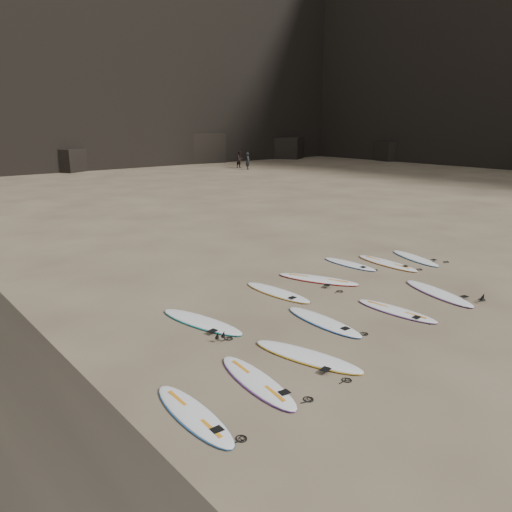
# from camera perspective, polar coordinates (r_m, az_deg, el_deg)

# --- Properties ---
(ground) EXTENTS (240.00, 240.00, 0.00)m
(ground) POSITION_cam_1_polar(r_m,az_deg,el_deg) (13.86, 12.03, -6.98)
(ground) COLOR #897559
(ground) RESTS_ON ground
(surfboard_0) EXTENTS (0.94, 2.65, 0.09)m
(surfboard_0) POSITION_cam_1_polar(r_m,az_deg,el_deg) (10.44, 0.12, -14.10)
(surfboard_0) COLOR white
(surfboard_0) RESTS_ON ground
(surfboard_1) EXTENTS (1.34, 2.81, 0.10)m
(surfboard_1) POSITION_cam_1_polar(r_m,az_deg,el_deg) (11.48, 5.87, -11.29)
(surfboard_1) COLOR white
(surfboard_1) RESTS_ON ground
(surfboard_2) EXTENTS (0.70, 2.61, 0.09)m
(surfboard_2) POSITION_cam_1_polar(r_m,az_deg,el_deg) (13.36, 7.72, -7.41)
(surfboard_2) COLOR white
(surfboard_2) RESTS_ON ground
(surfboard_3) EXTENTS (0.78, 2.49, 0.09)m
(surfboard_3) POSITION_cam_1_polar(r_m,az_deg,el_deg) (14.50, 15.73, -6.02)
(surfboard_3) COLOR white
(surfboard_3) RESTS_ON ground
(surfboard_4) EXTENTS (1.35, 2.81, 0.10)m
(surfboard_4) POSITION_cam_1_polar(r_m,az_deg,el_deg) (16.32, 20.09, -3.97)
(surfboard_4) COLOR white
(surfboard_4) RESTS_ON ground
(surfboard_5) EXTENTS (1.24, 2.85, 0.10)m
(surfboard_5) POSITION_cam_1_polar(r_m,az_deg,el_deg) (13.31, -6.27, -7.44)
(surfboard_5) COLOR white
(surfboard_5) RESTS_ON ground
(surfboard_6) EXTENTS (0.82, 2.63, 0.09)m
(surfboard_6) POSITION_cam_1_polar(r_m,az_deg,el_deg) (15.42, 2.46, -4.14)
(surfboard_6) COLOR white
(surfboard_6) RESTS_ON ground
(surfboard_7) EXTENTS (1.77, 2.81, 0.10)m
(surfboard_7) POSITION_cam_1_polar(r_m,az_deg,el_deg) (16.76, 7.10, -2.62)
(surfboard_7) COLOR white
(surfboard_7) RESTS_ON ground
(surfboard_8) EXTENTS (0.63, 2.35, 0.08)m
(surfboard_8) POSITION_cam_1_polar(r_m,az_deg,el_deg) (18.71, 10.64, -0.89)
(surfboard_8) COLOR white
(surfboard_8) RESTS_ON ground
(surfboard_9) EXTENTS (0.81, 2.73, 0.10)m
(surfboard_9) POSITION_cam_1_polar(r_m,az_deg,el_deg) (19.12, 14.74, -0.77)
(surfboard_9) COLOR white
(surfboard_9) RESTS_ON ground
(surfboard_10) EXTENTS (1.31, 2.58, 0.09)m
(surfboard_10) POSITION_cam_1_polar(r_m,az_deg,el_deg) (20.12, 17.71, -0.21)
(surfboard_10) COLOR white
(surfboard_10) RESTS_ON ground
(surfboard_11) EXTENTS (0.70, 2.50, 0.09)m
(surfboard_11) POSITION_cam_1_polar(r_m,az_deg,el_deg) (9.50, -7.17, -17.49)
(surfboard_11) COLOR white
(surfboard_11) RESTS_ON ground
(person_a) EXTENTS (0.77, 0.77, 1.81)m
(person_a) POSITION_cam_1_polar(r_m,az_deg,el_deg) (54.57, -0.93, 10.80)
(person_a) COLOR black
(person_a) RESTS_ON ground
(person_b) EXTENTS (0.98, 0.81, 1.84)m
(person_b) POSITION_cam_1_polar(r_m,az_deg,el_deg) (56.71, -1.85, 10.98)
(person_b) COLOR black
(person_b) RESTS_ON ground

